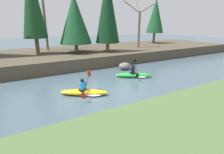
# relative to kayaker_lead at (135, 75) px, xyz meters

# --- Properties ---
(ground_plane) EXTENTS (90.00, 90.00, 0.00)m
(ground_plane) POSITION_rel_kayaker_lead_xyz_m (-3.45, -1.29, -0.20)
(ground_plane) COLOR #425660
(riverbank_near) EXTENTS (44.00, 5.30, 0.64)m
(riverbank_near) POSITION_rel_kayaker_lead_xyz_m (-3.45, -7.25, 0.12)
(riverbank_near) COLOR #4C6638
(riverbank_near) RESTS_ON ground
(riverbank_far) EXTENTS (44.00, 9.50, 1.05)m
(riverbank_far) POSITION_rel_kayaker_lead_xyz_m (-3.45, 8.34, 0.32)
(riverbank_far) COLOR #4C4233
(riverbank_far) RESTS_ON ground
(conifer_tree_mid_left) EXTENTS (2.21, 2.21, 8.26)m
(conifer_tree_mid_left) POSITION_rel_kayaker_lead_xyz_m (-5.61, 8.21, 5.71)
(conifer_tree_mid_left) COLOR brown
(conifer_tree_mid_left) RESTS_ON riverbank_far
(conifer_tree_centre) EXTENTS (3.14, 3.14, 5.56)m
(conifer_tree_centre) POSITION_rel_kayaker_lead_xyz_m (-2.09, 7.12, 4.07)
(conifer_tree_centre) COLOR brown
(conifer_tree_centre) RESTS_ON riverbank_far
(conifer_tree_mid_right) EXTENTS (2.45, 2.45, 7.72)m
(conifer_tree_mid_right) POSITION_rel_kayaker_lead_xyz_m (1.03, 6.23, 5.16)
(conifer_tree_mid_right) COLOR #7A664C
(conifer_tree_mid_right) RESTS_ON riverbank_far
(conifer_tree_right) EXTENTS (2.53, 2.53, 6.23)m
(conifer_tree_right) POSITION_rel_kayaker_lead_xyz_m (10.75, 9.86, 4.69)
(conifer_tree_right) COLOR brown
(conifer_tree_right) RESTS_ON riverbank_far
(bare_tree_upstream) EXTENTS (4.00, 3.95, 7.30)m
(bare_tree_upstream) POSITION_rel_kayaker_lead_xyz_m (-4.31, 10.33, 4.28)
(bare_tree_upstream) COLOR #7A664C
(bare_tree_upstream) RESTS_ON riverbank_far
(bare_tree_mid_upstream) EXTENTS (3.08, 3.04, 5.53)m
(bare_tree_mid_upstream) POSITION_rel_kayaker_lead_xyz_m (5.85, 7.26, 3.46)
(bare_tree_mid_upstream) COLOR brown
(bare_tree_mid_upstream) RESTS_ON riverbank_far
(kayaker_lead) EXTENTS (2.62, 1.98, 1.20)m
(kayaker_lead) POSITION_rel_kayaker_lead_xyz_m (0.00, 0.00, 0.00)
(kayaker_lead) COLOR green
(kayaker_lead) RESTS_ON ground
(kayaker_middle) EXTENTS (2.61, 1.99, 1.20)m
(kayaker_middle) POSITION_rel_kayaker_lead_xyz_m (-4.46, -1.39, 0.00)
(kayaker_middle) COLOR yellow
(kayaker_middle) RESTS_ON ground
(boulder_midstream) EXTENTS (1.10, 0.86, 0.62)m
(boulder_midstream) POSITION_rel_kayaker_lead_xyz_m (0.61, 2.30, 0.11)
(boulder_midstream) COLOR slate
(boulder_midstream) RESTS_ON ground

